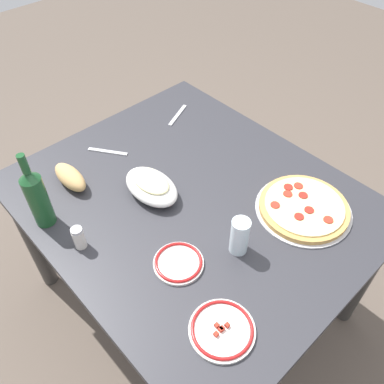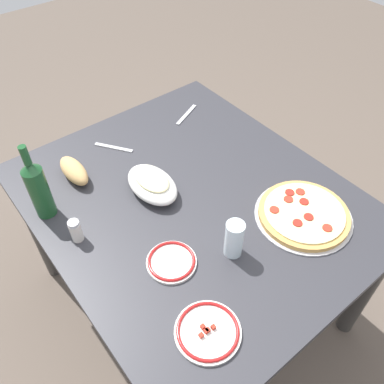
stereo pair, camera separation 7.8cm
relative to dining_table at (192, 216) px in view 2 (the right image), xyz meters
name	(u,v)px [view 2 (the right image)]	position (x,y,z in m)	size (l,w,h in m)	color
ground_plane	(192,296)	(0.00, 0.00, -0.62)	(8.00, 8.00, 0.00)	brown
dining_table	(192,216)	(0.00, 0.00, 0.00)	(1.26, 1.06, 0.73)	#2D2D33
pepperoni_pizza	(304,214)	(-0.32, -0.25, 0.12)	(0.34, 0.34, 0.03)	#B7B7BC
baked_pasta_dish	(152,183)	(0.12, 0.09, 0.15)	(0.24, 0.15, 0.08)	white
wine_bottle	(38,188)	(0.27, 0.45, 0.23)	(0.07, 0.07, 0.30)	#194723
water_glass	(234,239)	(-0.27, 0.05, 0.18)	(0.06, 0.06, 0.14)	silver
side_plate_near	(208,331)	(-0.44, 0.29, 0.12)	(0.19, 0.19, 0.02)	white
side_plate_far	(171,261)	(-0.18, 0.23, 0.12)	(0.16, 0.16, 0.02)	white
bread_loaf	(74,171)	(0.37, 0.29, 0.14)	(0.18, 0.08, 0.07)	tan
spice_shaker	(76,231)	(0.09, 0.42, 0.15)	(0.04, 0.04, 0.09)	silver
fork_left	(186,115)	(0.43, -0.31, 0.11)	(0.17, 0.02, 0.01)	#B7B7BC
fork_right	(114,147)	(0.43, 0.08, 0.11)	(0.17, 0.02, 0.01)	#B7B7BC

